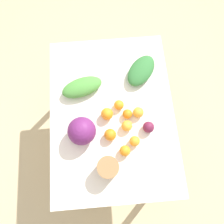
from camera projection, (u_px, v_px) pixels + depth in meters
ground_plane at (112, 134)px, 2.20m from camera, size 8.00×8.00×0.00m
dining_table at (112, 117)px, 1.60m from camera, size 1.17×0.85×0.75m
cabbage_purple at (82, 131)px, 1.36m from camera, size 0.18×0.18×0.18m
paper_bag at (108, 168)px, 1.32m from camera, size 0.13×0.13×0.13m
greens_bunch_kale at (82, 87)px, 1.50m from camera, size 0.21×0.31×0.09m
greens_bunch_beet_tops at (141, 71)px, 1.54m from camera, size 0.31×0.29×0.08m
beet_root at (148, 127)px, 1.42m from camera, size 0.08×0.08×0.08m
orange_0 at (138, 112)px, 1.45m from camera, size 0.07×0.07×0.07m
orange_1 at (127, 126)px, 1.43m from camera, size 0.07×0.07×0.07m
orange_2 at (135, 141)px, 1.40m from camera, size 0.07×0.07×0.07m
orange_3 at (119, 105)px, 1.47m from camera, size 0.07×0.07×0.07m
orange_4 at (110, 135)px, 1.41m from camera, size 0.08×0.08×0.08m
orange_5 at (107, 114)px, 1.45m from camera, size 0.08×0.08×0.08m
orange_6 at (125, 151)px, 1.38m from camera, size 0.07×0.07×0.07m
orange_7 at (127, 114)px, 1.46m from camera, size 0.06×0.06×0.06m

